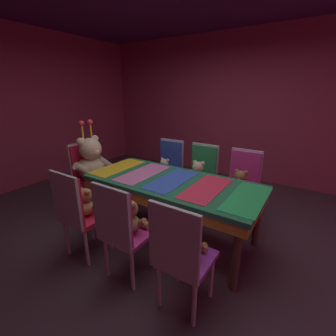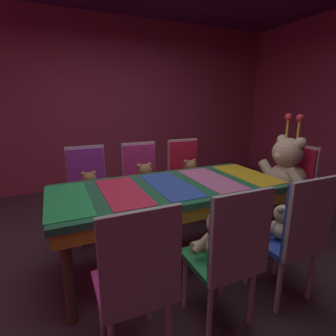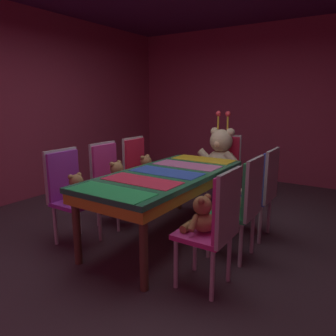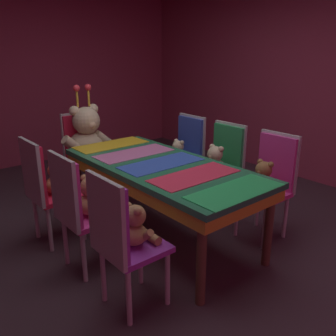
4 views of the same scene
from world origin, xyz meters
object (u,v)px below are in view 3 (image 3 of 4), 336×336
at_px(chair_left_2, 138,166).
at_px(teddy_left_0, 77,190).
at_px(throne_chair, 225,162).
at_px(banquet_table, 166,180).
at_px(chair_right_2, 263,185).
at_px(teddy_right_1, 230,196).
at_px(teddy_right_0, 202,216).
at_px(chair_right_0, 218,219).
at_px(chair_right_1, 245,199).
at_px(teddy_left_1, 117,177).
at_px(teddy_left_2, 146,168).
at_px(chair_left_1, 108,175).
at_px(king_teddy_bear, 220,154).
at_px(teddy_right_2, 250,185).
at_px(chair_left_0, 68,186).

bearing_deg(chair_left_2, teddy_left_0, -82.31).
distance_m(chair_left_2, throne_chair, 1.28).
distance_m(banquet_table, chair_right_2, 1.04).
xyz_separation_m(teddy_right_1, throne_chair, (-0.71, 1.52, -0.00)).
xyz_separation_m(chair_left_2, teddy_right_0, (1.58, -1.18, -0.01)).
xyz_separation_m(chair_right_0, chair_right_1, (-0.00, 0.59, 0.00)).
bearing_deg(teddy_left_1, chair_right_0, -20.57).
relative_size(banquet_table, teddy_left_2, 6.27).
height_order(chair_right_0, chair_right_1, same).
bearing_deg(chair_left_1, teddy_right_0, -20.56).
bearing_deg(throne_chair, chair_right_1, 29.29).
xyz_separation_m(teddy_left_1, chair_right_2, (1.55, 0.58, 0.00)).
bearing_deg(king_teddy_bear, teddy_right_1, 27.59).
distance_m(chair_left_2, teddy_right_1, 1.68).
relative_size(banquet_table, teddy_right_2, 7.02).
relative_size(chair_left_1, chair_right_1, 1.00).
bearing_deg(teddy_right_1, chair_left_0, 21.62).
relative_size(teddy_left_1, teddy_left_2, 1.06).
xyz_separation_m(teddy_left_2, chair_right_2, (1.57, -0.02, 0.01)).
distance_m(teddy_left_2, throne_chair, 1.18).
xyz_separation_m(teddy_left_0, teddy_right_0, (1.42, 0.02, 0.00)).
xyz_separation_m(teddy_right_2, throne_chair, (-0.71, 0.95, 0.02)).
distance_m(teddy_left_2, teddy_right_0, 1.86).
height_order(chair_left_2, teddy_left_2, chair_left_2).
distance_m(banquet_table, teddy_right_0, 0.92).
bearing_deg(chair_right_0, king_teddy_bear, -66.24).
relative_size(chair_left_2, king_teddy_bear, 1.13).
xyz_separation_m(teddy_left_2, teddy_right_0, (1.43, -1.18, -0.00)).
height_order(banquet_table, throne_chair, throne_chair).
height_order(chair_right_1, teddy_right_2, chair_right_1).
bearing_deg(chair_left_1, chair_right_0, -18.94).
relative_size(teddy_left_2, teddy_right_2, 1.12).
relative_size(teddy_left_2, throne_chair, 0.33).
height_order(chair_left_0, teddy_left_2, chair_left_0).
height_order(teddy_left_2, throne_chair, throne_chair).
relative_size(teddy_left_0, king_teddy_bear, 0.36).
bearing_deg(chair_left_0, chair_right_2, 34.94).
bearing_deg(teddy_right_1, chair_right_2, -104.01).
bearing_deg(teddy_right_1, teddy_right_2, -89.93).
relative_size(chair_right_2, throne_chair, 1.00).
bearing_deg(chair_right_0, chair_right_1, -89.71).
xyz_separation_m(banquet_table, throne_chair, (0.00, 1.54, -0.06)).
height_order(chair_left_0, teddy_right_0, chair_left_0).
height_order(teddy_left_0, teddy_left_1, teddy_left_1).
bearing_deg(chair_right_1, teddy_right_0, 76.54).
bearing_deg(throne_chair, chair_left_1, -28.91).
xyz_separation_m(teddy_left_0, chair_right_0, (1.56, 0.02, 0.01)).
xyz_separation_m(chair_left_0, king_teddy_bear, (0.85, 1.97, 0.14)).
relative_size(chair_left_0, teddy_left_1, 2.89).
height_order(teddy_right_0, teddy_right_2, teddy_right_0).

